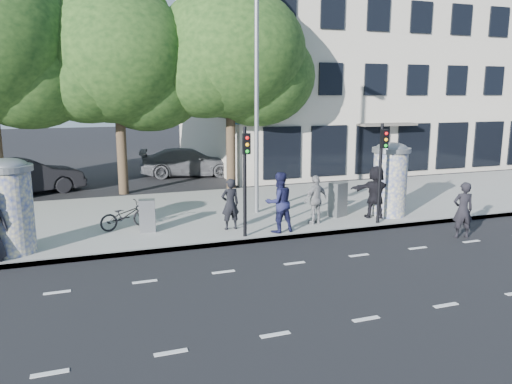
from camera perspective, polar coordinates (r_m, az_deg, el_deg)
name	(u,v)px	position (r m, az deg, el deg)	size (l,w,h in m)	color
ground	(318,281)	(12.50, 7.07, -10.11)	(120.00, 120.00, 0.00)	black
sidewalk	(230,211)	(19.17, -3.00, -2.19)	(40.00, 8.00, 0.15)	gray
curb	(266,239)	(15.55, 1.20, -5.40)	(40.00, 0.10, 0.16)	slate
lane_dash_near	(366,319)	(10.75, 12.47, -13.99)	(32.00, 0.12, 0.01)	silver
lane_dash_far	(294,263)	(13.69, 4.42, -8.12)	(32.00, 0.12, 0.01)	silver
ad_column_left	(10,204)	(15.29, -26.32, -1.23)	(1.36, 1.36, 2.65)	beige
ad_column_right	(390,177)	(18.61, 15.07, 1.62)	(1.36, 1.36, 2.65)	beige
traffic_pole_near	(245,170)	(15.10, -1.23, 2.48)	(0.22, 0.31, 3.40)	black
traffic_pole_far	(381,163)	(17.21, 14.14, 3.23)	(0.22, 0.31, 3.40)	black
street_lamp	(257,85)	(18.07, 0.14, 12.10)	(0.25, 0.93, 8.00)	slate
tree_near_left	(117,57)	(23.19, -15.63, 14.66)	(6.80, 6.80, 8.97)	#38281C
tree_center	(230,53)	(23.73, -3.00, 15.56)	(7.00, 7.00, 9.30)	#38281C
building	(347,70)	(34.97, 10.36, 13.51)	(20.30, 15.85, 12.00)	beige
ped_b	(230,204)	(16.19, -2.97, -1.39)	(0.61, 0.40, 1.68)	black
ped_c	(279,202)	(15.86, 2.65, -1.18)	(0.94, 0.73, 1.94)	#181A3D
ped_e	(316,200)	(16.99, 6.86, -0.88)	(0.98, 0.56, 1.67)	gray
ped_f	(375,192)	(18.18, 13.50, 0.03)	(1.74, 0.63, 1.88)	black
man_road	(463,210)	(17.05, 22.57, -1.92)	(0.66, 0.43, 1.80)	black
bicycle	(125,215)	(16.88, -14.73, -2.60)	(1.70, 0.59, 0.90)	black
cabinet_left	(147,216)	(16.35, -12.32, -2.66)	(0.50, 0.36, 1.05)	slate
cabinet_right	(338,199)	(18.20, 9.33, -0.83)	(0.59, 0.43, 1.23)	#5C5F60
car_mid	(26,177)	(24.81, -24.84, 1.61)	(4.95, 1.73, 1.63)	black
car_right	(189,162)	(27.81, -7.69, 3.39)	(5.24, 2.13, 1.52)	#53555A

